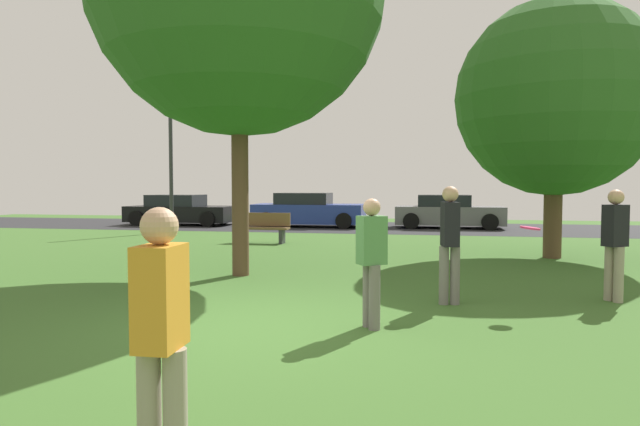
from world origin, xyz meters
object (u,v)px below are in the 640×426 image
(person_thrower, at_px, (372,258))
(street_lamp_post, at_px, (171,171))
(person_catcher, at_px, (615,240))
(parked_car_black, at_px, (180,211))
(person_walking, at_px, (161,334))
(person_bystander, at_px, (450,239))
(parked_car_blue, at_px, (308,211))
(parked_car_grey, at_px, (448,213))
(frisbee_disc, at_px, (530,228))
(maple_tree_near, at_px, (555,98))
(park_bench, at_px, (263,228))

(person_thrower, bearing_deg, street_lamp_post, 92.30)
(person_catcher, height_order, parked_car_black, person_catcher)
(person_thrower, xyz_separation_m, person_walking, (-0.85, -3.68, 0.02))
(person_catcher, height_order, person_walking, person_catcher)
(person_bystander, distance_m, parked_car_blue, 15.05)
(parked_car_grey, relative_size, street_lamp_post, 0.95)
(person_catcher, distance_m, parked_car_black, 18.88)
(person_catcher, distance_m, person_bystander, 2.50)
(frisbee_disc, xyz_separation_m, parked_car_blue, (-6.21, 14.34, -0.49))
(maple_tree_near, bearing_deg, parked_car_blue, 132.60)
(person_thrower, bearing_deg, parked_car_blue, 71.96)
(parked_car_black, distance_m, parked_car_grey, 11.42)
(maple_tree_near, xyz_separation_m, street_lamp_post, (-12.12, 4.84, -1.52))
(frisbee_disc, bearing_deg, person_catcher, 32.94)
(person_thrower, distance_m, parked_car_grey, 16.09)
(parked_car_grey, bearing_deg, person_bystander, -92.18)
(person_bystander, relative_size, parked_car_blue, 0.38)
(person_bystander, xyz_separation_m, frisbee_disc, (1.06, -0.20, 0.19))
(frisbee_disc, relative_size, parked_car_grey, 0.07)
(person_walking, bearing_deg, parked_car_black, 23.30)
(street_lamp_post, bearing_deg, parked_car_black, 110.86)
(person_catcher, distance_m, parked_car_blue, 15.45)
(parked_car_black, bearing_deg, frisbee_disc, -50.19)
(person_bystander, relative_size, parked_car_grey, 0.40)
(maple_tree_near, height_order, person_bystander, maple_tree_near)
(frisbee_disc, bearing_deg, person_thrower, -147.06)
(maple_tree_near, xyz_separation_m, person_catcher, (-0.21, -5.01, -2.85))
(person_walking, height_order, parked_car_black, person_walking)
(person_catcher, relative_size, park_bench, 1.04)
(person_bystander, xyz_separation_m, person_walking, (-1.83, -5.21, -0.07))
(maple_tree_near, relative_size, parked_car_blue, 1.34)
(park_bench, xyz_separation_m, street_lamp_post, (-4.38, 2.92, 1.79))
(person_walking, height_order, frisbee_disc, person_walking)
(person_thrower, relative_size, person_walking, 0.98)
(maple_tree_near, xyz_separation_m, parked_car_black, (-13.48, 8.42, -3.16))
(person_catcher, distance_m, parked_car_grey, 13.94)
(person_catcher, distance_m, park_bench, 10.24)
(parked_car_black, xyz_separation_m, parked_car_blue, (5.71, 0.04, 0.05))
(frisbee_disc, xyz_separation_m, parked_car_black, (-11.92, 14.30, -0.54))
(parked_car_blue, distance_m, park_bench, 6.54)
(person_catcher, height_order, street_lamp_post, street_lamp_post)
(person_walking, bearing_deg, person_bystander, -21.16)
(maple_tree_near, distance_m, park_bench, 8.63)
(person_bystander, relative_size, parked_car_black, 0.38)
(person_catcher, relative_size, parked_car_black, 0.36)
(person_catcher, bearing_deg, person_walking, 21.22)
(street_lamp_post, bearing_deg, frisbee_disc, -45.45)
(parked_car_blue, bearing_deg, maple_tree_near, -47.40)
(parked_car_blue, xyz_separation_m, street_lamp_post, (-4.35, -3.62, 1.59))
(person_walking, bearing_deg, person_thrower, -14.77)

